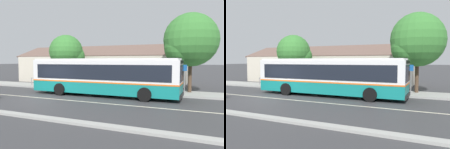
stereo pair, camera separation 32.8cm
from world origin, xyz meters
TOP-DOWN VIEW (x-y plane):
  - ground_plane at (0.00, 0.00)m, footprint 300.00×300.00m
  - sidewalk_far at (0.00, 6.00)m, footprint 60.00×3.00m
  - lane_divider_stripe at (0.00, 0.00)m, footprint 60.00×0.16m
  - community_building at (-1.69, 13.55)m, footprint 22.24×8.52m
  - transit_bus at (3.62, 2.90)m, footprint 12.38×2.83m
  - bench_by_building at (-2.32, 5.86)m, footprint 1.67×0.51m
  - street_tree_primary at (9.89, 6.66)m, footprint 4.56×4.56m
  - street_tree_secondary at (-2.72, 7.09)m, footprint 3.73×3.65m
  - bus_stop_sign at (9.75, 4.99)m, footprint 0.36×0.07m
  - bike_rack at (-6.28, 5.82)m, footprint 1.16×0.06m

SIDE VIEW (x-z plane):
  - ground_plane at x=0.00m, z-range 0.00..0.00m
  - lane_divider_stripe at x=0.00m, z-range 0.00..0.01m
  - sidewalk_far at x=0.00m, z-range 0.00..0.15m
  - bench_by_building at x=-2.32m, z-range 0.10..1.04m
  - bike_rack at x=-6.28m, z-range 0.29..1.07m
  - transit_bus at x=3.62m, z-range 0.12..3.16m
  - bus_stop_sign at x=9.75m, z-range 0.44..2.84m
  - community_building at x=-1.69m, z-range -1.13..4.75m
  - street_tree_secondary at x=-2.72m, z-range 0.84..6.53m
  - street_tree_primary at x=9.89m, z-range 1.02..7.93m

